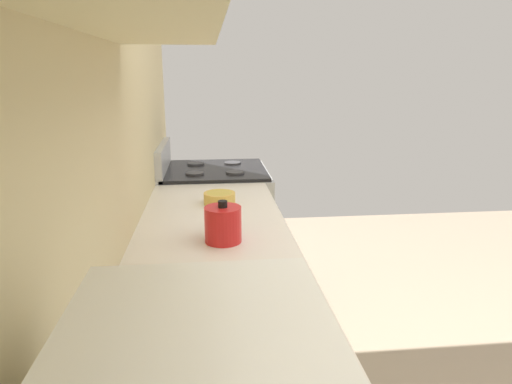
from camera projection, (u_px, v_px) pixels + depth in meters
wall_back at (56, 154)px, 1.06m from camera, size 4.31×0.12×2.61m
oven_range at (216, 236)px, 2.93m from camera, size 0.66×0.68×1.07m
bowl at (220, 198)px, 2.13m from camera, size 0.15×0.15×0.06m
kettle at (223, 224)px, 1.65m from camera, size 0.19×0.14×0.16m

